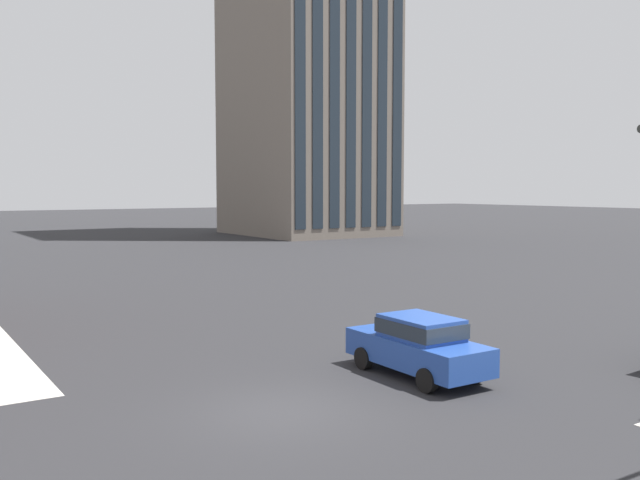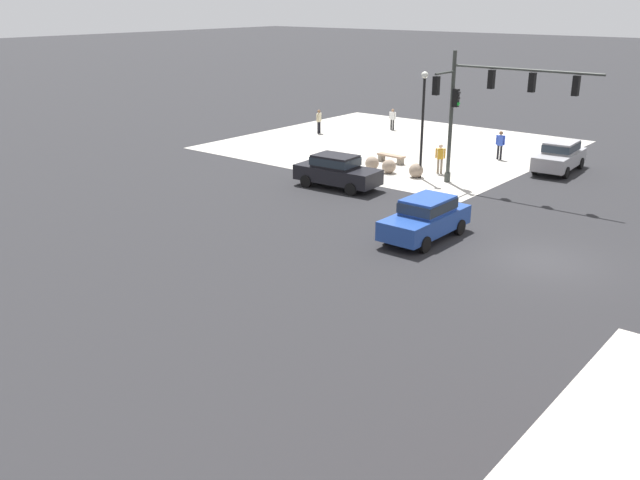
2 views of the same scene
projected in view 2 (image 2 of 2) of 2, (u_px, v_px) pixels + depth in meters
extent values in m
plane|color=#262628|center=(541.00, 260.00, 25.67)|extent=(320.00, 320.00, 0.00)
cube|color=#B7B2A8|center=(394.00, 145.00, 45.81)|extent=(20.00, 19.00, 0.02)
cylinder|color=#383D38|center=(447.00, 177.00, 36.53)|extent=(0.32, 0.32, 0.50)
cylinder|color=#383D38|center=(451.00, 118.00, 35.50)|extent=(0.20, 0.20, 6.72)
cylinder|color=#383D38|center=(525.00, 70.00, 32.43)|extent=(7.41, 0.12, 0.12)
cylinder|color=#383D38|center=(445.00, 73.00, 34.07)|extent=(0.11, 1.80, 0.11)
cube|color=black|center=(491.00, 79.00, 33.59)|extent=(0.28, 0.28, 0.90)
sphere|color=#282828|center=(493.00, 73.00, 33.61)|extent=(0.18, 0.18, 0.18)
sphere|color=#282828|center=(493.00, 79.00, 33.71)|extent=(0.18, 0.18, 0.18)
sphere|color=green|center=(492.00, 85.00, 33.80)|extent=(0.18, 0.18, 0.18)
cube|color=black|center=(532.00, 82.00, 32.36)|extent=(0.28, 0.28, 0.90)
sphere|color=#282828|center=(534.00, 76.00, 32.39)|extent=(0.18, 0.18, 0.18)
sphere|color=#282828|center=(533.00, 82.00, 32.48)|extent=(0.18, 0.18, 0.18)
sphere|color=green|center=(533.00, 88.00, 32.57)|extent=(0.18, 0.18, 0.18)
cube|color=black|center=(576.00, 86.00, 31.14)|extent=(0.28, 0.28, 0.90)
sphere|color=#282828|center=(578.00, 79.00, 31.17)|extent=(0.18, 0.18, 0.18)
sphere|color=#282828|center=(577.00, 85.00, 31.26)|extent=(0.18, 0.18, 0.18)
sphere|color=green|center=(576.00, 92.00, 31.35)|extent=(0.18, 0.18, 0.18)
cube|color=black|center=(456.00, 98.00, 35.04)|extent=(0.28, 0.28, 0.90)
sphere|color=#282828|center=(459.00, 93.00, 34.85)|extent=(0.18, 0.18, 0.18)
sphere|color=#282828|center=(459.00, 98.00, 34.95)|extent=(0.18, 0.18, 0.18)
sphere|color=green|center=(458.00, 104.00, 35.04)|extent=(0.18, 0.18, 0.18)
cube|color=black|center=(436.00, 86.00, 33.67)|extent=(0.28, 0.28, 0.90)
sphere|color=#282828|center=(438.00, 80.00, 33.69)|extent=(0.18, 0.18, 0.18)
sphere|color=#282828|center=(438.00, 85.00, 33.78)|extent=(0.18, 0.18, 0.18)
sphere|color=green|center=(437.00, 91.00, 33.88)|extent=(0.18, 0.18, 0.18)
sphere|color=gray|center=(416.00, 170.00, 37.35)|extent=(0.78, 0.78, 0.78)
sphere|color=gray|center=(389.00, 166.00, 38.27)|extent=(0.78, 0.78, 0.78)
sphere|color=gray|center=(372.00, 163.00, 39.01)|extent=(0.78, 0.78, 0.78)
cube|color=#9E7F66|center=(391.00, 155.00, 40.67)|extent=(1.83, 0.62, 0.10)
cube|color=gray|center=(400.00, 161.00, 40.29)|extent=(0.27, 0.43, 0.39)
cube|color=gray|center=(382.00, 158.00, 41.20)|extent=(0.27, 0.43, 0.39)
cylinder|color=black|center=(318.00, 128.00, 49.42)|extent=(0.13, 0.13, 0.84)
cylinder|color=black|center=(320.00, 127.00, 49.56)|extent=(0.13, 0.13, 0.84)
cube|color=beige|center=(319.00, 118.00, 49.25)|extent=(0.22, 0.35, 0.59)
cylinder|color=beige|center=(317.00, 118.00, 49.07)|extent=(0.09, 0.09, 0.56)
cylinder|color=beige|center=(321.00, 117.00, 49.42)|extent=(0.09, 0.09, 0.56)
sphere|color=brown|center=(319.00, 111.00, 49.11)|extent=(0.23, 0.23, 0.23)
cylinder|color=#333333|center=(393.00, 125.00, 50.81)|extent=(0.13, 0.13, 0.76)
cylinder|color=#333333|center=(391.00, 125.00, 50.91)|extent=(0.13, 0.13, 0.76)
cube|color=white|center=(393.00, 116.00, 50.65)|extent=(0.35, 0.22, 0.54)
cylinder|color=white|center=(395.00, 116.00, 50.51)|extent=(0.09, 0.09, 0.51)
cylinder|color=white|center=(390.00, 115.00, 50.77)|extent=(0.09, 0.09, 0.51)
sphere|color=#997051|center=(393.00, 110.00, 50.51)|extent=(0.21, 0.21, 0.21)
cylinder|color=black|center=(498.00, 152.00, 41.54)|extent=(0.13, 0.13, 0.85)
cylinder|color=black|center=(501.00, 153.00, 41.45)|extent=(0.13, 0.13, 0.85)
cube|color=blue|center=(500.00, 140.00, 41.26)|extent=(0.37, 0.25, 0.60)
cylinder|color=blue|center=(497.00, 140.00, 41.36)|extent=(0.09, 0.09, 0.57)
cylinder|color=blue|center=(504.00, 140.00, 41.14)|extent=(0.09, 0.09, 0.57)
sphere|color=brown|center=(501.00, 133.00, 41.11)|extent=(0.23, 0.23, 0.23)
cylinder|color=gray|center=(438.00, 166.00, 38.16)|extent=(0.13, 0.13, 0.82)
cylinder|color=gray|center=(441.00, 166.00, 38.13)|extent=(0.13, 0.13, 0.82)
cube|color=gold|center=(440.00, 154.00, 37.91)|extent=(0.39, 0.34, 0.58)
cylinder|color=gold|center=(436.00, 153.00, 37.94)|extent=(0.09, 0.09, 0.55)
cylinder|color=gold|center=(445.00, 153.00, 37.87)|extent=(0.09, 0.09, 0.55)
sphere|color=beige|center=(441.00, 146.00, 37.77)|extent=(0.22, 0.22, 0.22)
cylinder|color=black|center=(422.00, 129.00, 36.51)|extent=(0.14, 0.14, 5.26)
sphere|color=white|center=(425.00, 75.00, 35.58)|extent=(0.36, 0.36, 0.36)
cube|color=black|center=(338.00, 174.00, 35.23)|extent=(4.50, 2.04, 0.76)
cube|color=black|center=(335.00, 161.00, 35.08)|extent=(2.20, 1.63, 0.60)
cube|color=#232D38|center=(335.00, 161.00, 35.08)|extent=(2.29, 1.67, 0.40)
cylinder|color=black|center=(369.00, 182.00, 35.25)|extent=(0.65, 0.26, 0.64)
cylinder|color=black|center=(351.00, 189.00, 33.96)|extent=(0.65, 0.26, 0.64)
cylinder|color=black|center=(325.00, 175.00, 36.74)|extent=(0.65, 0.26, 0.64)
cylinder|color=black|center=(306.00, 181.00, 35.45)|extent=(0.65, 0.26, 0.64)
cube|color=#99999E|center=(559.00, 159.00, 38.54)|extent=(2.04, 4.51, 0.76)
cube|color=#99999E|center=(561.00, 147.00, 38.43)|extent=(1.63, 2.20, 0.60)
cube|color=#232D38|center=(561.00, 147.00, 38.43)|extent=(1.67, 2.30, 0.40)
cylinder|color=black|center=(566.00, 173.00, 37.16)|extent=(0.26, 0.65, 0.64)
cylinder|color=black|center=(535.00, 168.00, 38.07)|extent=(0.26, 0.65, 0.64)
cylinder|color=black|center=(581.00, 163.00, 39.26)|extent=(0.26, 0.65, 0.64)
cylinder|color=black|center=(551.00, 160.00, 40.17)|extent=(0.26, 0.65, 0.64)
cube|color=#23479E|center=(425.00, 222.00, 27.73)|extent=(1.79, 4.41, 0.76)
cube|color=#23479E|center=(428.00, 205.00, 27.62)|extent=(1.51, 2.12, 0.60)
cube|color=#232D38|center=(428.00, 205.00, 27.62)|extent=(1.55, 2.21, 0.40)
cylinder|color=black|center=(425.00, 244.00, 26.36)|extent=(0.22, 0.64, 0.64)
cylinder|color=black|center=(388.00, 235.00, 27.37)|extent=(0.22, 0.64, 0.64)
cylinder|color=black|center=(460.00, 227.00, 28.35)|extent=(0.22, 0.64, 0.64)
cylinder|color=black|center=(424.00, 219.00, 29.35)|extent=(0.22, 0.64, 0.64)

